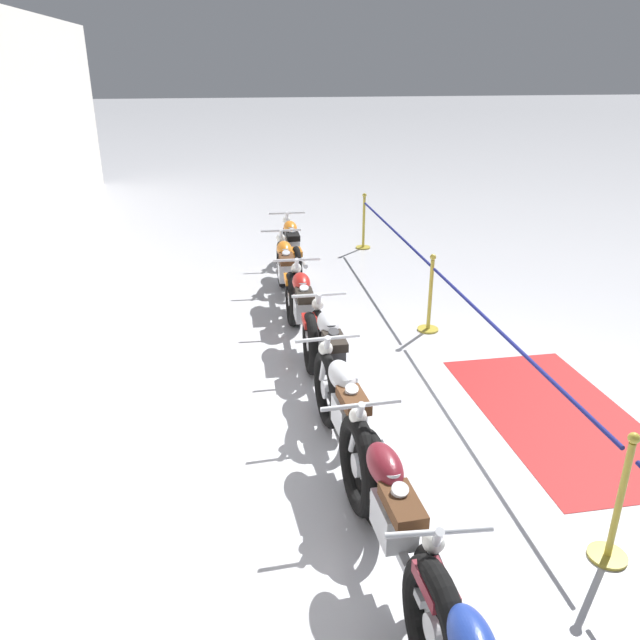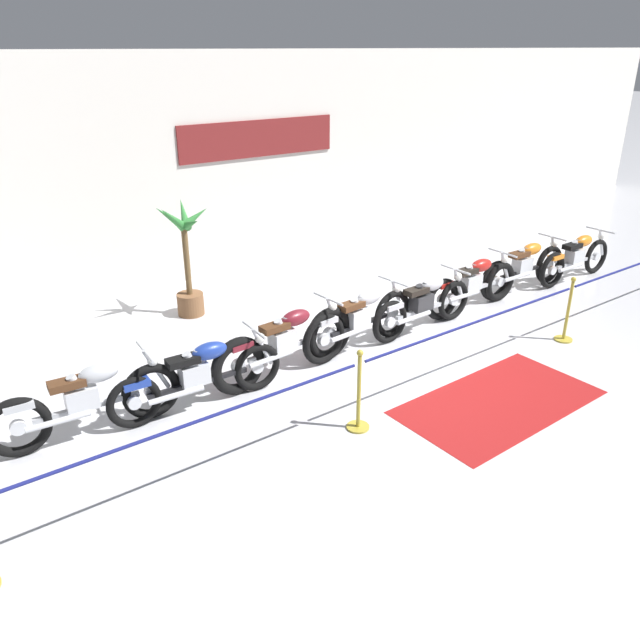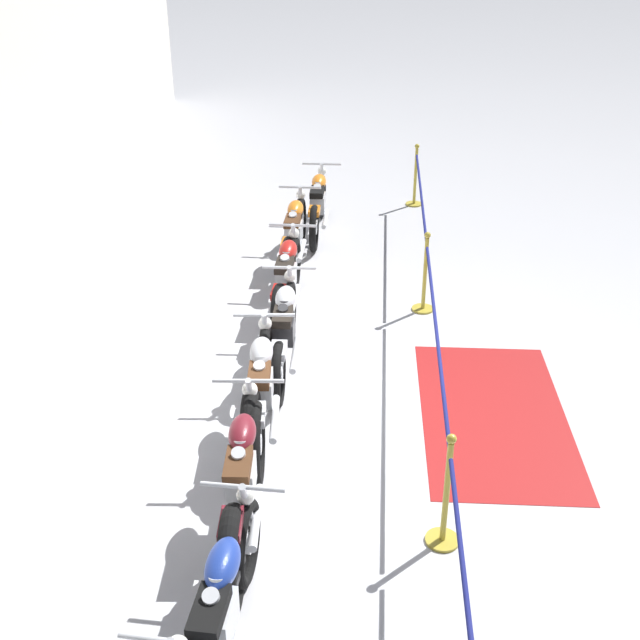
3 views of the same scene
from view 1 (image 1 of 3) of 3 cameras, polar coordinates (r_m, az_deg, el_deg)
The scene contains 12 objects.
ground_plane at distance 6.32m, azimuth 6.85°, elevation -9.32°, with size 120.00×120.00×0.00m, color silver.
motorcycle_maroon_2 at distance 4.38m, azimuth 6.51°, elevation -18.00°, with size 2.38×0.62×0.98m.
motorcycle_silver_3 at distance 5.44m, azimuth 2.48°, elevation -8.91°, with size 2.20×0.62×0.96m.
motorcycle_silver_4 at distance 6.54m, azimuth 1.02°, elevation -3.31°, with size 2.16×0.62×0.92m.
motorcycle_red_5 at distance 7.71m, azimuth -1.53°, elevation 0.80°, with size 2.19×0.62×0.94m.
motorcycle_orange_6 at distance 9.09m, azimuth -3.13°, elevation 4.28°, with size 2.31×0.62×0.95m.
motorcycle_orange_7 at distance 10.36m, azimuth -2.59°, elevation 6.56°, with size 2.16×0.62×0.93m.
stanchion_far_left at distance 5.20m, azimuth 22.92°, elevation -9.04°, with size 12.38×0.28×1.05m.
stanchion_mid_left at distance 5.05m, azimuth 25.43°, elevation -16.00°, with size 0.28×0.28×1.05m.
stanchion_mid_right at distance 8.33m, azimuth 9.99°, elevation 1.35°, with size 0.28×0.28×1.05m.
stanchion_far_right at distance 12.01m, azimuth 4.00°, elevation 8.23°, with size 0.28×0.28×1.05m.
floor_banner at distance 6.82m, azimuth 21.00°, elevation -8.22°, with size 2.74×1.45×0.01m, color maroon.
Camera 1 is at (-5.15, 1.55, 3.33)m, focal length 35.00 mm.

